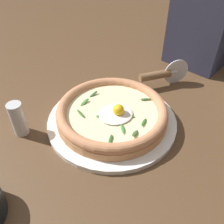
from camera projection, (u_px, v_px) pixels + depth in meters
name	position (u px, v px, depth m)	size (l,w,h in m)	color
ground_plane	(119.00, 127.00, 0.59)	(2.40, 2.40, 0.03)	brown
pizza_plate	(112.00, 120.00, 0.58)	(0.30, 0.30, 0.01)	white
pizza	(112.00, 112.00, 0.56)	(0.26, 0.26, 0.05)	tan
pizza_cutter	(161.00, 74.00, 0.68)	(0.15, 0.04, 0.07)	silver
pepper_shaker	(18.00, 119.00, 0.53)	(0.03, 0.03, 0.08)	silver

